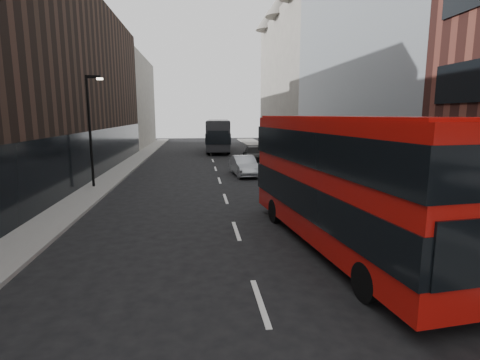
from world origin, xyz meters
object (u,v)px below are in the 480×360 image
object	(u,v)px
street_lamp	(91,124)
car_c	(255,154)
car_a	(295,190)
car_b	(244,166)
grey_bus	(218,135)
red_bus	(342,177)

from	to	relation	value
street_lamp	car_c	size ratio (longest dim) A/B	1.29
car_a	car_b	xyz separation A→B (m)	(-1.49, 9.96, -0.01)
grey_bus	car_b	bearing A→B (deg)	-83.99
red_bus	grey_bus	size ratio (longest dim) A/B	0.94
street_lamp	grey_bus	bearing A→B (deg)	68.76
red_bus	grey_bus	distance (m)	36.62
car_b	car_c	world-z (taller)	car_c
street_lamp	red_bus	world-z (taller)	street_lamp
street_lamp	car_a	world-z (taller)	street_lamp
car_a	car_b	size ratio (longest dim) A/B	0.99
car_c	car_b	bearing A→B (deg)	-101.71
street_lamp	car_c	bearing A→B (deg)	44.62
car_a	car_c	xyz separation A→B (m)	(0.58, 17.99, 0.00)
grey_bus	red_bus	bearing A→B (deg)	-83.04
red_bus	car_c	bearing A→B (deg)	81.62
grey_bus	car_c	xyz separation A→B (m)	(2.99, -11.91, -1.37)
car_b	grey_bus	bearing A→B (deg)	86.92
car_a	car_c	size ratio (longest dim) A/B	0.85
red_bus	car_a	world-z (taller)	red_bus
street_lamp	grey_bus	world-z (taller)	street_lamp
grey_bus	car_a	world-z (taller)	grey_bus
red_bus	car_b	xyz separation A→B (m)	(-1.37, 16.62, -1.84)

